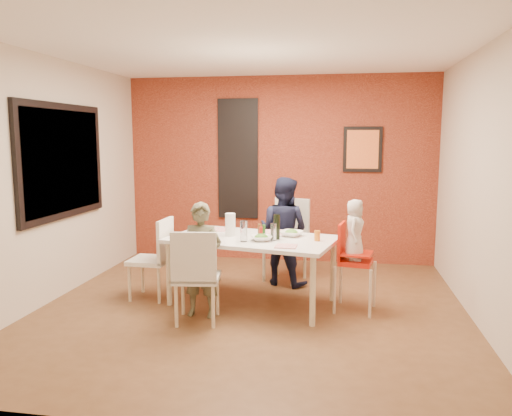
% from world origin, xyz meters
% --- Properties ---
extents(ground, '(4.50, 4.50, 0.00)m').
position_xyz_m(ground, '(0.00, 0.00, 0.00)').
color(ground, brown).
rests_on(ground, ground).
extents(ceiling, '(4.50, 4.50, 0.02)m').
position_xyz_m(ceiling, '(0.00, 0.00, 2.70)').
color(ceiling, white).
rests_on(ceiling, wall_back).
extents(wall_back, '(4.50, 0.02, 2.70)m').
position_xyz_m(wall_back, '(0.00, 2.25, 1.35)').
color(wall_back, beige).
rests_on(wall_back, ground).
extents(wall_front, '(4.50, 0.02, 2.70)m').
position_xyz_m(wall_front, '(0.00, -2.25, 1.35)').
color(wall_front, beige).
rests_on(wall_front, ground).
extents(wall_left, '(0.02, 4.50, 2.70)m').
position_xyz_m(wall_left, '(-2.25, 0.00, 1.35)').
color(wall_left, beige).
rests_on(wall_left, ground).
extents(wall_right, '(0.02, 4.50, 2.70)m').
position_xyz_m(wall_right, '(2.25, 0.00, 1.35)').
color(wall_right, beige).
rests_on(wall_right, ground).
extents(brick_accent_wall, '(4.50, 0.02, 2.70)m').
position_xyz_m(brick_accent_wall, '(0.00, 2.23, 1.35)').
color(brick_accent_wall, maroon).
rests_on(brick_accent_wall, ground).
extents(picture_window_frame, '(0.05, 1.70, 1.30)m').
position_xyz_m(picture_window_frame, '(-2.22, 0.20, 1.55)').
color(picture_window_frame, black).
rests_on(picture_window_frame, wall_left).
extents(picture_window_pane, '(0.02, 1.55, 1.15)m').
position_xyz_m(picture_window_pane, '(-2.21, 0.20, 1.55)').
color(picture_window_pane, black).
rests_on(picture_window_pane, wall_left).
extents(glassblock_strip, '(0.55, 0.03, 1.70)m').
position_xyz_m(glassblock_strip, '(-0.60, 2.21, 1.50)').
color(glassblock_strip, silver).
rests_on(glassblock_strip, wall_back).
extents(glassblock_surround, '(0.60, 0.03, 1.76)m').
position_xyz_m(glassblock_surround, '(-0.60, 2.21, 1.50)').
color(glassblock_surround, black).
rests_on(glassblock_surround, wall_back).
extents(art_print_frame, '(0.54, 0.03, 0.64)m').
position_xyz_m(art_print_frame, '(1.20, 2.21, 1.65)').
color(art_print_frame, black).
rests_on(art_print_frame, wall_back).
extents(art_print_canvas, '(0.44, 0.01, 0.54)m').
position_xyz_m(art_print_canvas, '(1.20, 2.19, 1.65)').
color(art_print_canvas, orange).
rests_on(art_print_canvas, wall_back).
extents(dining_table, '(1.94, 1.34, 0.74)m').
position_xyz_m(dining_table, '(-0.03, 0.21, 0.67)').
color(dining_table, white).
rests_on(dining_table, ground).
extents(chair_near, '(0.49, 0.49, 0.94)m').
position_xyz_m(chair_near, '(-0.45, -0.51, 0.52)').
color(chair_near, beige).
rests_on(chair_near, ground).
extents(chair_far, '(0.61, 0.61, 1.04)m').
position_xyz_m(chair_far, '(0.25, 1.25, 0.58)').
color(chair_far, silver).
rests_on(chair_far, ground).
extents(chair_left, '(0.44, 0.44, 0.92)m').
position_xyz_m(chair_left, '(-1.12, 0.19, 0.51)').
color(chair_left, white).
rests_on(chair_left, ground).
extents(high_chair, '(0.45, 0.45, 0.93)m').
position_xyz_m(high_chair, '(1.04, 0.17, 0.56)').
color(high_chair, red).
rests_on(high_chair, ground).
extents(child_near, '(0.44, 0.29, 1.17)m').
position_xyz_m(child_near, '(-0.47, -0.27, 0.59)').
color(child_near, brown).
rests_on(child_near, ground).
extents(child_far, '(0.79, 0.70, 1.34)m').
position_xyz_m(child_far, '(0.22, 1.00, 0.67)').
color(child_far, '#161932').
rests_on(child_far, ground).
extents(toddler, '(0.25, 0.34, 0.64)m').
position_xyz_m(toddler, '(1.06, 0.16, 0.87)').
color(toddler, silver).
rests_on(toddler, high_chair).
extents(plate_near_left, '(0.23, 0.23, 0.01)m').
position_xyz_m(plate_near_left, '(-0.47, -0.09, 0.74)').
color(plate_near_left, white).
rests_on(plate_near_left, dining_table).
extents(plate_far_mid, '(0.26, 0.26, 0.01)m').
position_xyz_m(plate_far_mid, '(0.16, 0.54, 0.74)').
color(plate_far_mid, white).
rests_on(plate_far_mid, dining_table).
extents(plate_near_right, '(0.21, 0.21, 0.01)m').
position_xyz_m(plate_near_right, '(0.39, -0.19, 0.74)').
color(plate_near_right, white).
rests_on(plate_near_right, dining_table).
extents(plate_far_left, '(0.24, 0.24, 0.01)m').
position_xyz_m(plate_far_left, '(-0.53, 0.59, 0.74)').
color(plate_far_left, white).
rests_on(plate_far_left, dining_table).
extents(salad_bowl_a, '(0.29, 0.29, 0.06)m').
position_xyz_m(salad_bowl_a, '(0.10, 0.05, 0.77)').
color(salad_bowl_a, white).
rests_on(salad_bowl_a, dining_table).
extents(salad_bowl_b, '(0.31, 0.31, 0.06)m').
position_xyz_m(salad_bowl_b, '(0.39, 0.36, 0.77)').
color(salad_bowl_b, white).
rests_on(salad_bowl_b, dining_table).
extents(wine_bottle, '(0.07, 0.07, 0.27)m').
position_xyz_m(wine_bottle, '(0.25, 0.17, 0.87)').
color(wine_bottle, black).
rests_on(wine_bottle, dining_table).
extents(wine_glass_a, '(0.08, 0.08, 0.22)m').
position_xyz_m(wine_glass_a, '(-0.08, -0.00, 0.85)').
color(wine_glass_a, silver).
rests_on(wine_glass_a, dining_table).
extents(wine_glass_b, '(0.06, 0.06, 0.18)m').
position_xyz_m(wine_glass_b, '(0.22, 0.10, 0.83)').
color(wine_glass_b, white).
rests_on(wine_glass_b, dining_table).
extents(paper_towel_roll, '(0.11, 0.11, 0.25)m').
position_xyz_m(paper_towel_roll, '(-0.28, 0.26, 0.86)').
color(paper_towel_roll, white).
rests_on(paper_towel_roll, dining_table).
extents(condiment_red, '(0.03, 0.03, 0.13)m').
position_xyz_m(condiment_red, '(0.08, 0.15, 0.80)').
color(condiment_red, red).
rests_on(condiment_red, dining_table).
extents(condiment_green, '(0.04, 0.04, 0.14)m').
position_xyz_m(condiment_green, '(0.10, 0.23, 0.81)').
color(condiment_green, '#2B6D24').
rests_on(condiment_green, dining_table).
extents(condiment_brown, '(0.04, 0.04, 0.15)m').
position_xyz_m(condiment_brown, '(0.05, 0.21, 0.81)').
color(condiment_brown, brown).
rests_on(condiment_brown, dining_table).
extents(sippy_cup, '(0.06, 0.06, 0.11)m').
position_xyz_m(sippy_cup, '(0.68, 0.15, 0.79)').
color(sippy_cup, orange).
rests_on(sippy_cup, dining_table).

